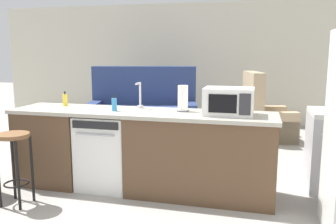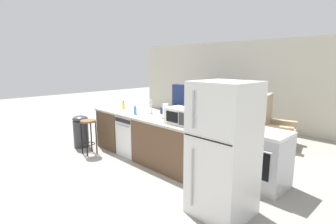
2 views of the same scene
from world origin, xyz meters
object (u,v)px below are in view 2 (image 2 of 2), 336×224
at_px(microwave, 181,116).
at_px(soap_bottle, 135,111).
at_px(refrigerator, 223,150).
at_px(kettle, 250,125).
at_px(armchair, 272,130).
at_px(paper_towel_roll, 165,111).
at_px(stove_range, 262,159).
at_px(couch, 199,115).
at_px(trash_bin, 81,131).
at_px(bar_stool, 88,130).
at_px(dish_soap_bottle, 123,105).
at_px(dishwasher, 135,135).

relative_size(microwave, soap_bottle, 2.84).
xyz_separation_m(refrigerator, kettle, (-0.17, 0.97, 0.12)).
bearing_deg(soap_bottle, refrigerator, -11.15).
bearing_deg(armchair, paper_towel_roll, -108.54).
xyz_separation_m(stove_range, refrigerator, (-0.00, -1.10, 0.41)).
bearing_deg(armchair, microwave, -98.11).
xyz_separation_m(paper_towel_roll, couch, (-1.33, 2.62, -0.64)).
xyz_separation_m(microwave, trash_bin, (-2.63, -0.60, -0.66)).
relative_size(refrigerator, bar_stool, 2.33).
bearing_deg(bar_stool, trash_bin, 170.42).
bearing_deg(trash_bin, dish_soap_bottle, 48.20).
height_order(bar_stool, couch, couch).
bearing_deg(paper_towel_roll, armchair, 71.46).
xyz_separation_m(dishwasher, microwave, (1.36, -0.00, 0.62)).
bearing_deg(bar_stool, microwave, 18.65).
height_order(stove_range, trash_bin, stove_range).
height_order(dishwasher, armchair, armchair).
relative_size(dishwasher, bar_stool, 1.14).
relative_size(soap_bottle, trash_bin, 0.24).
height_order(soap_bottle, dish_soap_bottle, same).
xyz_separation_m(kettle, trash_bin, (-3.70, -1.02, -0.61)).
bearing_deg(soap_bottle, bar_stool, -142.33).
bearing_deg(armchair, refrigerator, -75.72).
bearing_deg(refrigerator, stove_range, 89.99).
xyz_separation_m(dishwasher, refrigerator, (2.60, -0.55, 0.44)).
relative_size(trash_bin, couch, 0.34).
bearing_deg(microwave, trash_bin, -167.18).
distance_m(soap_bottle, couch, 2.91).
relative_size(stove_range, dish_soap_bottle, 5.11).
bearing_deg(stove_range, paper_towel_roll, -165.60).
height_order(dishwasher, trash_bin, dishwasher).
relative_size(soap_bottle, bar_stool, 0.24).
relative_size(bar_stool, trash_bin, 1.00).
bearing_deg(paper_towel_roll, couch, 116.81).
distance_m(refrigerator, microwave, 1.37).
xyz_separation_m(dishwasher, trash_bin, (-1.27, -0.60, -0.04)).
bearing_deg(microwave, refrigerator, -23.83).
height_order(dishwasher, stove_range, stove_range).
height_order(dish_soap_bottle, armchair, armchair).
xyz_separation_m(refrigerator, paper_towel_roll, (-1.74, 0.65, 0.17)).
bearing_deg(trash_bin, couch, 76.48).
height_order(kettle, trash_bin, kettle).
distance_m(stove_range, armchair, 2.38).
distance_m(microwave, couch, 3.34).
bearing_deg(stove_range, microwave, -156.12).
bearing_deg(dish_soap_bottle, bar_stool, -96.64).
bearing_deg(microwave, dish_soap_bottle, 175.61).
xyz_separation_m(dish_soap_bottle, couch, (0.13, 2.57, -0.58)).
height_order(soap_bottle, trash_bin, soap_bottle).
distance_m(paper_towel_roll, couch, 3.01).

